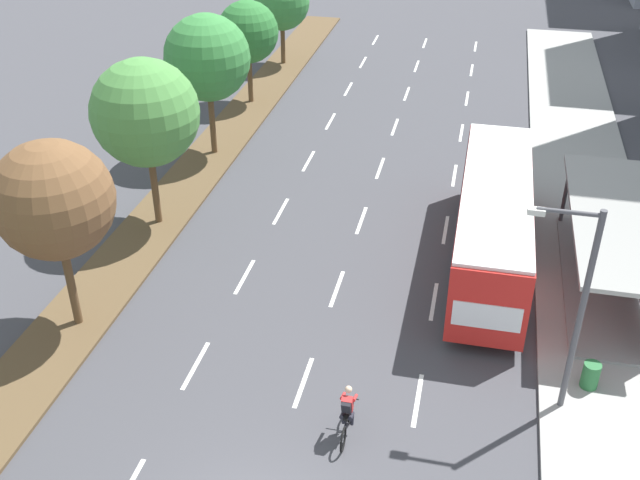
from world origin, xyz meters
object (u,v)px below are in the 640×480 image
cyclist (347,414)px  median_tree_fourth (207,58)px  median_tree_second (53,200)px  bus_shelter (617,244)px  streetlight (577,300)px  trash_bin (591,375)px  median_tree_third (145,113)px  median_tree_fifth (248,32)px  median_tree_farthest (282,2)px  bus (494,216)px

cyclist → median_tree_fourth: median_tree_fourth is taller
median_tree_second → median_tree_fourth: median_tree_fourth is taller
bus_shelter → cyclist: (-7.82, -9.12, -1.08)m
streetlight → trash_bin: bearing=43.6°
median_tree_third → median_tree_fifth: size_ratio=1.22×
trash_bin → median_tree_second: bearing=-178.4°
median_tree_farthest → streetlight: bearing=-60.7°
bus → streetlight: (2.17, -7.38, 1.82)m
median_tree_second → trash_bin: bearing=1.6°
cyclist → median_tree_third: bearing=134.9°
cyclist → median_tree_third: size_ratio=0.27×
median_tree_second → median_tree_fifth: size_ratio=1.16×
bus → median_tree_second: 15.25m
bus → median_tree_fourth: size_ratio=1.68×
bus_shelter → streetlight: bearing=-107.5°
median_tree_third → median_tree_fifth: (-0.31, 13.88, -0.82)m
bus_shelter → trash_bin: 5.96m
median_tree_fifth → median_tree_fourth: bearing=-87.7°
median_tree_third → median_tree_fourth: size_ratio=1.02×
bus_shelter → bus: (-4.28, 0.68, 0.20)m
bus → median_tree_second: bearing=-152.8°
median_tree_fourth → median_tree_farthest: 13.91m
median_tree_second → cyclist: bearing=-16.7°
median_tree_third → trash_bin: median_tree_third is taller
cyclist → median_tree_farthest: size_ratio=0.33×
bus_shelter → median_tree_second: bearing=-160.7°
cyclist → median_tree_fourth: (-9.90, 16.82, 4.04)m
bus_shelter → median_tree_second: median_tree_second is taller
bus_shelter → streetlight: (-2.11, -6.70, 2.02)m
bus_shelter → streetlight: 7.31m
bus → median_tree_fifth: (-13.72, 13.96, 1.99)m
median_tree_second → median_tree_fourth: size_ratio=0.98×
cyclist → median_tree_second: median_tree_second is taller
cyclist → median_tree_fourth: bearing=120.5°
median_tree_fourth → median_tree_fifth: median_tree_fourth is taller
cyclist → median_tree_third: 14.55m
median_tree_second → median_tree_third: median_tree_third is taller
median_tree_farthest → streetlight: 32.43m
cyclist → streetlight: (5.71, 2.42, 3.10)m
trash_bin → bus_shelter: bearing=79.3°
median_tree_second → streetlight: bearing=-1.9°
median_tree_fifth → streetlight: size_ratio=0.87×
median_tree_farthest → trash_bin: bearing=-58.2°
cyclist → median_tree_second: (-9.80, 2.94, 3.99)m
median_tree_fourth → streetlight: (15.61, -14.40, -0.94)m
streetlight → median_tree_fourth: bearing=137.3°
cyclist → median_tree_fifth: (-10.17, 23.76, 3.27)m
median_tree_fourth → trash_bin: 21.80m
median_tree_fifth → bus_shelter: bearing=-39.1°
median_tree_third → streetlight: size_ratio=1.06×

